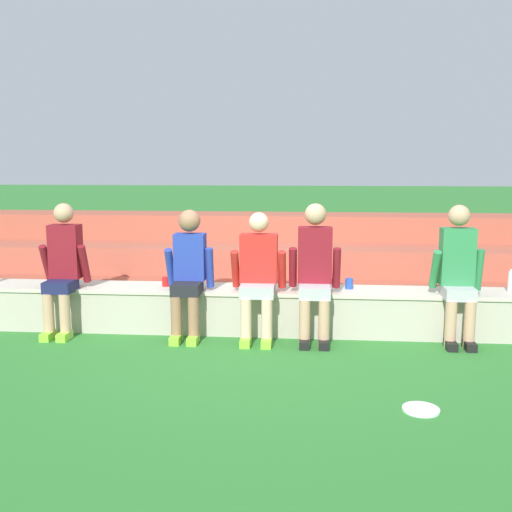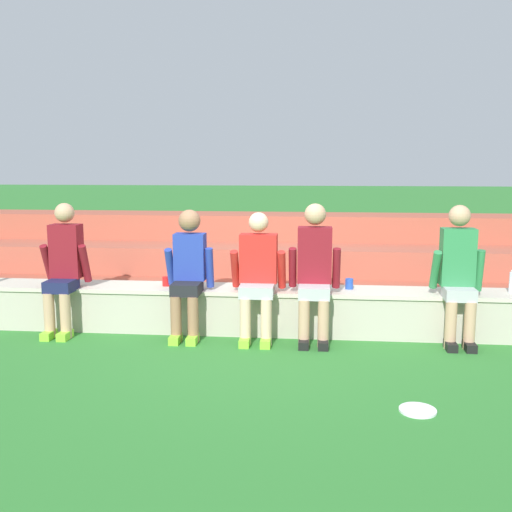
# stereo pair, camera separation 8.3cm
# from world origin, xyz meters

# --- Properties ---
(ground_plane) EXTENTS (80.00, 80.00, 0.00)m
(ground_plane) POSITION_xyz_m (0.00, 0.00, 0.00)
(ground_plane) COLOR #2D752D
(stone_seating_wall) EXTENTS (9.15, 0.53, 0.48)m
(stone_seating_wall) POSITION_xyz_m (0.00, 0.24, 0.25)
(stone_seating_wall) COLOR #B7AF9E
(stone_seating_wall) RESTS_ON ground
(brick_bleachers) EXTENTS (11.80, 2.35, 1.07)m
(brick_bleachers) POSITION_xyz_m (0.00, 2.05, 0.41)
(brick_bleachers) COLOR #A7503C
(brick_bleachers) RESTS_ON ground
(person_far_left) EXTENTS (0.49, 0.55, 1.38)m
(person_far_left) POSITION_xyz_m (-2.03, 0.01, 0.72)
(person_far_left) COLOR tan
(person_far_left) RESTS_ON ground
(person_left_of_center) EXTENTS (0.50, 0.58, 1.32)m
(person_left_of_center) POSITION_xyz_m (-0.69, 0.01, 0.71)
(person_left_of_center) COLOR #996B4C
(person_left_of_center) RESTS_ON ground
(person_center) EXTENTS (0.56, 0.55, 1.30)m
(person_center) POSITION_xyz_m (0.03, -0.03, 0.69)
(person_center) COLOR beige
(person_center) RESTS_ON ground
(person_right_of_center) EXTENTS (0.52, 0.58, 1.39)m
(person_right_of_center) POSITION_xyz_m (0.61, -0.01, 0.74)
(person_right_of_center) COLOR tan
(person_right_of_center) RESTS_ON ground
(person_far_right) EXTENTS (0.51, 0.51, 1.39)m
(person_far_right) POSITION_xyz_m (2.02, 0.01, 0.73)
(person_far_right) COLOR tan
(person_far_right) RESTS_ON ground
(water_bottle_center_gap) EXTENTS (0.06, 0.06, 0.23)m
(water_bottle_center_gap) POSITION_xyz_m (2.63, 0.28, 0.59)
(water_bottle_center_gap) COLOR silver
(water_bottle_center_gap) RESTS_ON stone_seating_wall
(plastic_cup_right_end) EXTENTS (0.09, 0.09, 0.10)m
(plastic_cup_right_end) POSITION_xyz_m (-0.99, 0.25, 0.53)
(plastic_cup_right_end) COLOR red
(plastic_cup_right_end) RESTS_ON stone_seating_wall
(plastic_cup_left_end) EXTENTS (0.08, 0.08, 0.11)m
(plastic_cup_left_end) POSITION_xyz_m (0.97, 0.29, 0.53)
(plastic_cup_left_end) COLOR blue
(plastic_cup_left_end) RESTS_ON stone_seating_wall
(frisbee) EXTENTS (0.27, 0.27, 0.02)m
(frisbee) POSITION_xyz_m (1.37, -1.72, 0.01)
(frisbee) COLOR white
(frisbee) RESTS_ON ground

